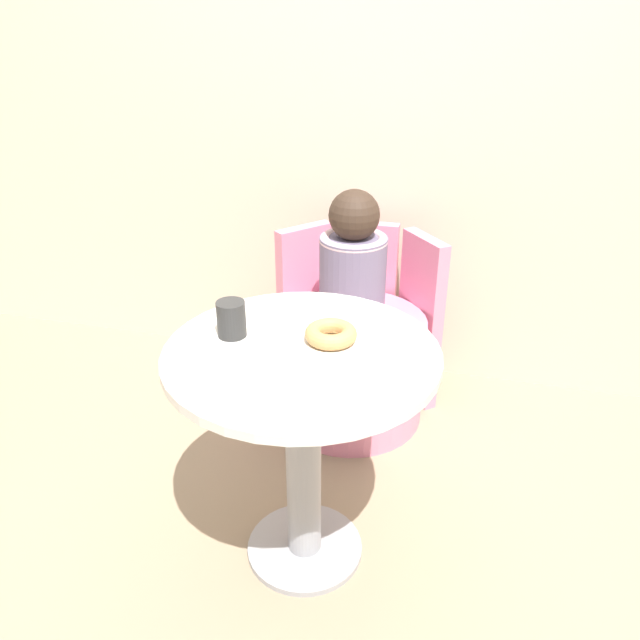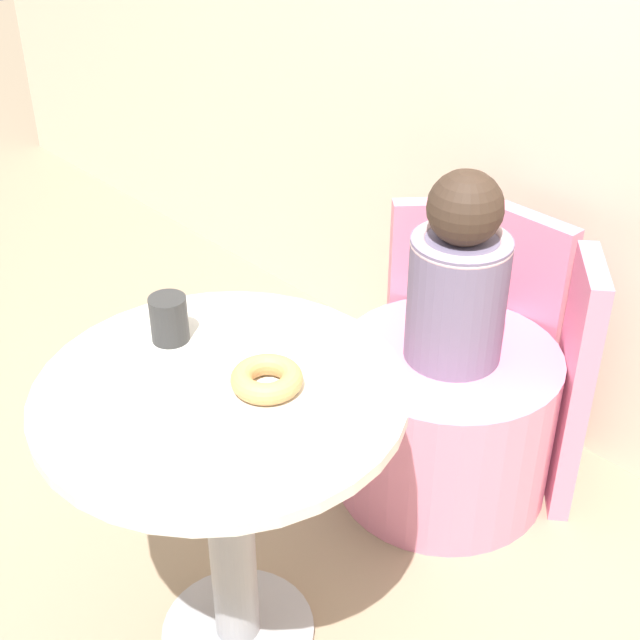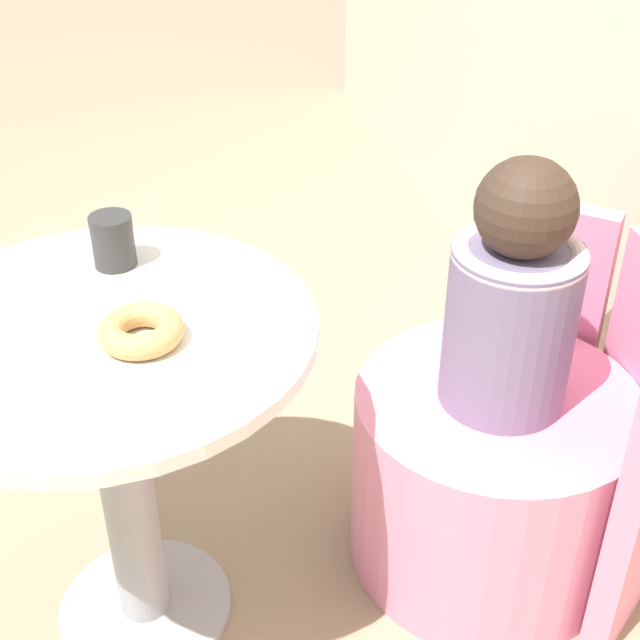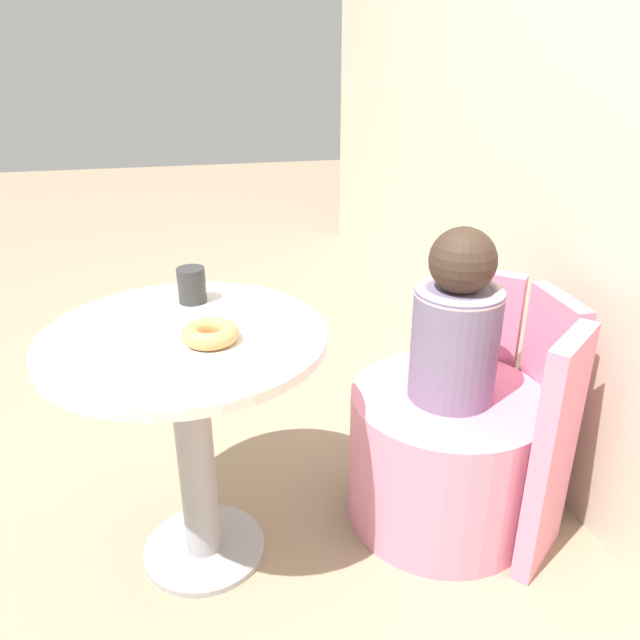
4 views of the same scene
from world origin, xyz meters
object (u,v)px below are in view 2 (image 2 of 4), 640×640
at_px(tub_chair, 445,420).
at_px(child_figure, 459,276).
at_px(round_table, 226,462).
at_px(cup, 169,319).
at_px(donut, 267,379).

height_order(tub_chair, child_figure, child_figure).
distance_m(round_table, child_figure, 0.71).
bearing_deg(cup, child_figure, 75.46).
height_order(child_figure, cup, child_figure).
height_order(round_table, child_figure, child_figure).
xyz_separation_m(round_table, child_figure, (-0.02, 0.70, 0.13)).
distance_m(tub_chair, cup, 0.86).
relative_size(child_figure, donut, 3.64).
bearing_deg(donut, tub_chair, 96.70).
distance_m(child_figure, cup, 0.70).
xyz_separation_m(donut, cup, (-0.25, -0.03, 0.03)).
bearing_deg(cup, donut, 7.72).
bearing_deg(donut, child_figure, 96.70).
height_order(child_figure, donut, child_figure).
bearing_deg(round_table, tub_chair, 91.39).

